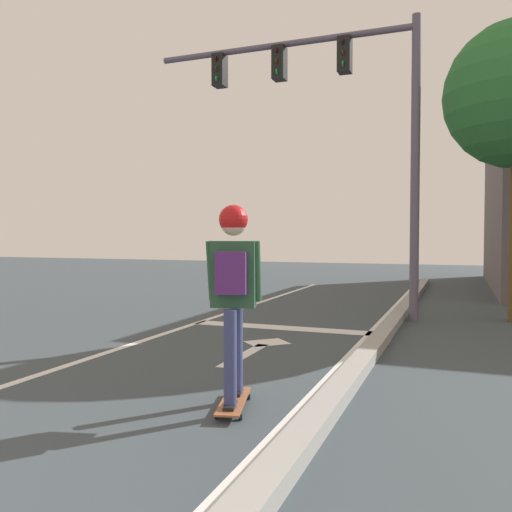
{
  "coord_description": "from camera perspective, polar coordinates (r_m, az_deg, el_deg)",
  "views": [
    {
      "loc": [
        3.98,
        -0.1,
        1.51
      ],
      "look_at": [
        1.37,
        6.63,
        1.25
      ],
      "focal_mm": 36.99,
      "sensor_mm": 36.0,
      "label": 1
    }
  ],
  "objects": [
    {
      "name": "curb_strip",
      "position": [
        6.36,
        11.43,
        -11.07
      ],
      "size": [
        0.24,
        24.0,
        0.14
      ],
      "primitive_type": "cube",
      "color": "#979894",
      "rests_on": "ground"
    },
    {
      "name": "lane_arrow_stem",
      "position": [
        6.86,
        -1.26,
        -10.63
      ],
      "size": [
        0.16,
        1.4,
        0.01
      ],
      "primitive_type": "cube",
      "color": "silver",
      "rests_on": "ground"
    },
    {
      "name": "lane_arrow_head",
      "position": [
        7.64,
        1.21,
        -9.32
      ],
      "size": [
        0.71,
        0.71,
        0.01
      ],
      "primitive_type": "cube",
      "rotation": [
        0.0,
        0.0,
        0.79
      ],
      "color": "silver",
      "rests_on": "ground"
    },
    {
      "name": "lane_line_center",
      "position": [
        7.61,
        -13.8,
        -9.42
      ],
      "size": [
        0.12,
        20.0,
        0.01
      ],
      "primitive_type": "cube",
      "color": "silver",
      "rests_on": "ground"
    },
    {
      "name": "traffic_signal_mast",
      "position": [
        10.36,
        8.18,
        16.35
      ],
      "size": [
        5.17,
        0.34,
        5.42
      ],
      "color": "#575165",
      "rests_on": "ground"
    },
    {
      "name": "skater",
      "position": [
        4.59,
        -2.48,
        -2.19
      ],
      "size": [
        0.46,
        0.63,
        1.71
      ],
      "color": "navy",
      "rests_on": "skateboard"
    },
    {
      "name": "stop_bar",
      "position": [
        8.84,
        3.01,
        -7.75
      ],
      "size": [
        3.15,
        0.4,
        0.01
      ],
      "primitive_type": "cube",
      "color": "silver",
      "rests_on": "ground"
    },
    {
      "name": "skateboard",
      "position": [
        4.81,
        -2.43,
        -15.43
      ],
      "size": [
        0.41,
        0.84,
        0.08
      ],
      "color": "#975533",
      "rests_on": "ground"
    },
    {
      "name": "lane_line_curbside",
      "position": [
        6.42,
        9.18,
        -11.54
      ],
      "size": [
        0.12,
        20.0,
        0.01
      ],
      "primitive_type": "cube",
      "color": "silver",
      "rests_on": "ground"
    }
  ]
}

